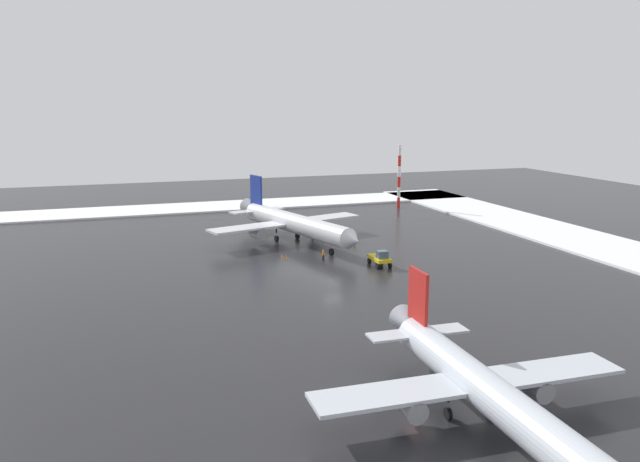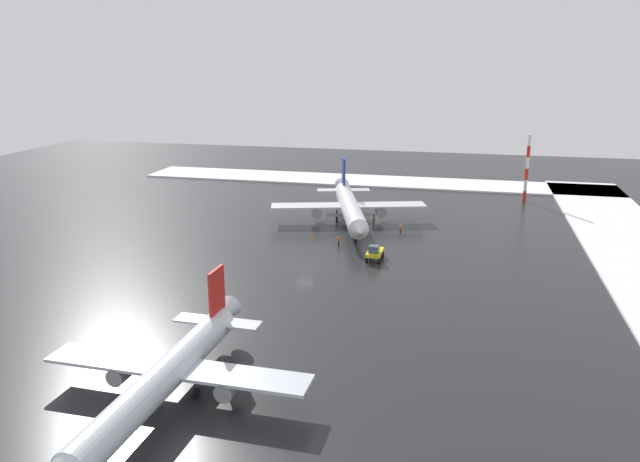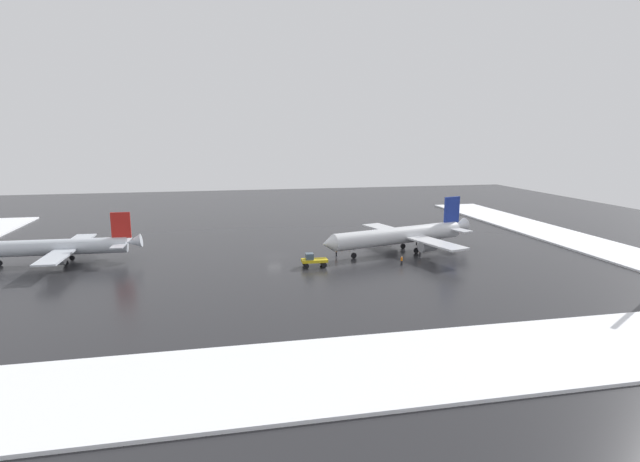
% 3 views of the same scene
% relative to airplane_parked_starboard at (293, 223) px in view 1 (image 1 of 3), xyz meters
% --- Properties ---
extents(ground_plane, '(240.00, 240.00, 0.00)m').
position_rel_airplane_parked_starboard_xyz_m(ground_plane, '(-25.45, 1.93, -3.46)').
color(ground_plane, '#232326').
extents(snow_bank_far, '(152.00, 16.00, 0.38)m').
position_rel_airplane_parked_starboard_xyz_m(snow_bank_far, '(-25.45, -48.07, -3.26)').
color(snow_bank_far, white).
rests_on(snow_bank_far, ground_plane).
extents(snow_bank_right, '(14.00, 116.00, 0.38)m').
position_rel_airplane_parked_starboard_xyz_m(snow_bank_right, '(41.55, 1.93, -3.26)').
color(snow_bank_right, white).
rests_on(snow_bank_right, ground_plane).
extents(airplane_parked_starboard, '(34.56, 29.07, 10.46)m').
position_rel_airplane_parked_starboard_xyz_m(airplane_parked_starboard, '(0.00, 0.00, 0.00)').
color(airplane_parked_starboard, silver).
rests_on(airplane_parked_starboard, ground_plane).
extents(airplane_parked_portside, '(30.90, 25.57, 9.18)m').
position_rel_airplane_parked_starboard_xyz_m(airplane_parked_portside, '(-65.03, 4.44, -0.42)').
color(airplane_parked_portside, silver).
rests_on(airplane_parked_portside, ground_plane).
extents(pushback_tug, '(4.66, 2.41, 2.50)m').
position_rel_airplane_parked_starboard_xyz_m(pushback_tug, '(-19.59, -7.63, -2.17)').
color(pushback_tug, gold).
rests_on(pushback_tug, ground_plane).
extents(ground_crew_near_tug, '(0.36, 0.36, 1.71)m').
position_rel_airplane_parked_starboard_xyz_m(ground_crew_near_tug, '(-3.72, -9.93, -2.48)').
color(ground_crew_near_tug, black).
rests_on(ground_crew_near_tug, ground_plane).
extents(ground_crew_beside_wing, '(0.36, 0.36, 1.71)m').
position_rel_airplane_parked_starboard_xyz_m(ground_crew_beside_wing, '(-13.65, -0.76, -2.48)').
color(ground_crew_beside_wing, black).
rests_on(ground_crew_beside_wing, ground_plane).
extents(ground_crew_mid_apron, '(0.36, 0.36, 1.71)m').
position_rel_airplane_parked_starboard_xyz_m(ground_crew_mid_apron, '(2.25, -4.26, -2.48)').
color(ground_crew_mid_apron, black).
rests_on(ground_crew_mid_apron, ground_plane).
extents(antenna_mast, '(0.70, 0.70, 14.47)m').
position_rel_airplane_parked_starboard_xyz_m(antenna_mast, '(27.19, -33.26, 3.78)').
color(antenna_mast, red).
rests_on(antenna_mast, ground_plane).
extents(traffic_cone_near_nose, '(0.36, 0.36, 0.55)m').
position_rel_airplane_parked_starboard_xyz_m(traffic_cone_near_nose, '(-9.60, 4.67, -3.18)').
color(traffic_cone_near_nose, orange).
rests_on(traffic_cone_near_nose, ground_plane).
extents(traffic_cone_mid_line, '(0.36, 0.36, 0.55)m').
position_rel_airplane_parked_starboard_xyz_m(traffic_cone_mid_line, '(-11.22, 4.31, -3.18)').
color(traffic_cone_mid_line, orange).
rests_on(traffic_cone_mid_line, ground_plane).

